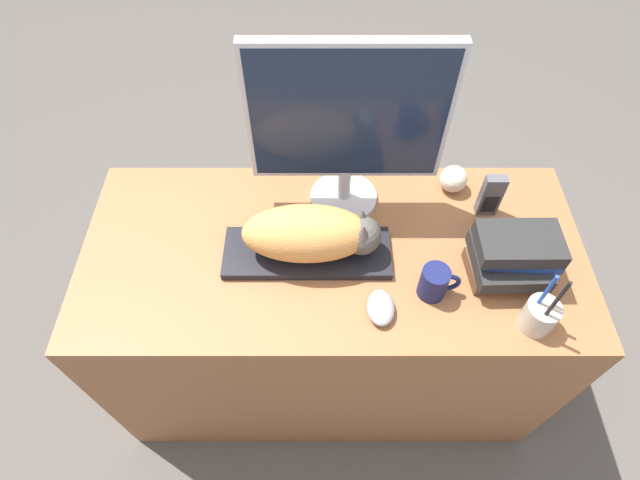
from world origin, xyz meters
TOP-DOWN VIEW (x-y plane):
  - ground_plane at (0.00, 0.00)m, footprint 12.00×12.00m
  - desk at (0.00, 0.31)m, footprint 1.37×0.61m
  - keyboard at (-0.07, 0.29)m, footprint 0.44×0.16m
  - cat at (-0.05, 0.29)m, footprint 0.36×0.15m
  - monitor at (0.03, 0.49)m, footprint 0.50×0.19m
  - computer_mouse at (0.11, 0.12)m, footprint 0.07×0.10m
  - coffee_mug at (0.25, 0.17)m, footprint 0.10×0.07m
  - pen_cup at (0.49, 0.08)m, footprint 0.08×0.08m
  - baseball at (0.35, 0.53)m, footprint 0.08×0.08m
  - phone at (0.44, 0.44)m, footprint 0.06×0.03m
  - book_stack at (0.45, 0.24)m, footprint 0.22×0.17m

SIDE VIEW (x-z plane):
  - ground_plane at x=0.00m, z-range 0.00..0.00m
  - desk at x=0.00m, z-range 0.00..0.77m
  - keyboard at x=-0.07m, z-range 0.77..0.79m
  - computer_mouse at x=0.11m, z-range 0.77..0.80m
  - baseball at x=0.35m, z-range 0.77..0.85m
  - coffee_mug at x=0.25m, z-range 0.77..0.86m
  - pen_cup at x=0.49m, z-range 0.70..0.93m
  - phone at x=0.44m, z-range 0.77..0.90m
  - book_stack at x=0.45m, z-range 0.77..0.91m
  - cat at x=-0.05m, z-range 0.79..0.94m
  - monitor at x=0.03m, z-range 0.80..1.31m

